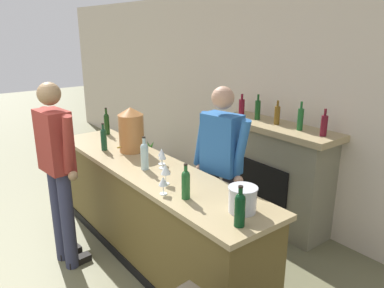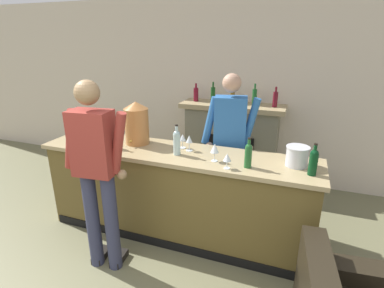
{
  "view_description": "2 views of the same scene",
  "coord_description": "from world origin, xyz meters",
  "px_view_note": "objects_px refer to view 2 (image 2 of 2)",
  "views": [
    {
      "loc": [
        3.01,
        0.3,
        2.3
      ],
      "look_at": [
        0.21,
        2.45,
        1.2
      ],
      "focal_mm": 35.0,
      "sensor_mm": 36.0,
      "label": 1
    },
    {
      "loc": [
        1.26,
        -0.69,
        2.16
      ],
      "look_at": [
        0.13,
        2.39,
        1.0
      ],
      "focal_mm": 28.0,
      "sensor_mm": 36.0,
      "label": 2
    }
  ],
  "objects_px": {
    "ice_bucket_steel": "(297,156)",
    "wine_bottle_rose_blush": "(110,136)",
    "wine_bottle_riesling_slim": "(313,161)",
    "fireplace_stone": "(231,143)",
    "wine_glass_front_right": "(215,149)",
    "wine_bottle_burgundy_dark": "(248,154)",
    "wine_bottle_merlot_tall": "(85,123)",
    "wine_glass_near_bucket": "(189,140)",
    "wine_glass_by_dispenser": "(183,138)",
    "person_customer": "(97,171)",
    "wine_bottle_chardonnay_pale": "(177,141)",
    "potted_plant_corner": "(92,156)",
    "copper_dispenser": "(137,123)",
    "wine_glass_front_left": "(227,158)",
    "person_bartender": "(229,143)"
  },
  "relations": [
    {
      "from": "wine_glass_near_bucket",
      "to": "wine_glass_front_right",
      "type": "distance_m",
      "value": 0.38
    },
    {
      "from": "fireplace_stone",
      "to": "wine_glass_near_bucket",
      "type": "height_order",
      "value": "fireplace_stone"
    },
    {
      "from": "wine_bottle_chardonnay_pale",
      "to": "wine_glass_by_dispenser",
      "type": "height_order",
      "value": "wine_bottle_chardonnay_pale"
    },
    {
      "from": "ice_bucket_steel",
      "to": "wine_bottle_riesling_slim",
      "type": "distance_m",
      "value": 0.22
    },
    {
      "from": "wine_bottle_chardonnay_pale",
      "to": "wine_glass_by_dispenser",
      "type": "xyz_separation_m",
      "value": [
        -0.02,
        0.2,
        -0.03
      ]
    },
    {
      "from": "wine_glass_front_right",
      "to": "wine_glass_near_bucket",
      "type": "bearing_deg",
      "value": 150.83
    },
    {
      "from": "wine_glass_front_right",
      "to": "fireplace_stone",
      "type": "bearing_deg",
      "value": 97.07
    },
    {
      "from": "person_customer",
      "to": "wine_bottle_merlot_tall",
      "type": "bearing_deg",
      "value": 132.66
    },
    {
      "from": "wine_bottle_merlot_tall",
      "to": "fireplace_stone",
      "type": "bearing_deg",
      "value": 41.98
    },
    {
      "from": "wine_bottle_chardonnay_pale",
      "to": "wine_bottle_burgundy_dark",
      "type": "height_order",
      "value": "wine_bottle_chardonnay_pale"
    },
    {
      "from": "fireplace_stone",
      "to": "wine_bottle_rose_blush",
      "type": "relative_size",
      "value": 5.14
    },
    {
      "from": "wine_bottle_rose_blush",
      "to": "wine_bottle_chardonnay_pale",
      "type": "bearing_deg",
      "value": 3.88
    },
    {
      "from": "wine_glass_by_dispenser",
      "to": "wine_glass_near_bucket",
      "type": "distance_m",
      "value": 0.11
    },
    {
      "from": "wine_glass_front_right",
      "to": "potted_plant_corner",
      "type": "bearing_deg",
      "value": 152.97
    },
    {
      "from": "wine_bottle_riesling_slim",
      "to": "wine_bottle_burgundy_dark",
      "type": "bearing_deg",
      "value": -176.76
    },
    {
      "from": "ice_bucket_steel",
      "to": "wine_bottle_burgundy_dark",
      "type": "distance_m",
      "value": 0.47
    },
    {
      "from": "potted_plant_corner",
      "to": "wine_glass_front_left",
      "type": "relative_size",
      "value": 4.48
    },
    {
      "from": "ice_bucket_steel",
      "to": "wine_glass_by_dispenser",
      "type": "relative_size",
      "value": 1.33
    },
    {
      "from": "fireplace_stone",
      "to": "wine_bottle_chardonnay_pale",
      "type": "xyz_separation_m",
      "value": [
        -0.2,
        -1.65,
        0.53
      ]
    },
    {
      "from": "person_customer",
      "to": "person_bartender",
      "type": "distance_m",
      "value": 1.55
    },
    {
      "from": "copper_dispenser",
      "to": "wine_bottle_merlot_tall",
      "type": "relative_size",
      "value": 1.43
    },
    {
      "from": "copper_dispenser",
      "to": "person_bartender",
      "type": "bearing_deg",
      "value": 23.4
    },
    {
      "from": "potted_plant_corner",
      "to": "wine_bottle_riesling_slim",
      "type": "relative_size",
      "value": 2.27
    },
    {
      "from": "wine_bottle_merlot_tall",
      "to": "wine_glass_near_bucket",
      "type": "height_order",
      "value": "wine_bottle_merlot_tall"
    },
    {
      "from": "wine_glass_by_dispenser",
      "to": "wine_glass_front_left",
      "type": "height_order",
      "value": "wine_glass_by_dispenser"
    },
    {
      "from": "potted_plant_corner",
      "to": "wine_glass_near_bucket",
      "type": "height_order",
      "value": "wine_glass_near_bucket"
    },
    {
      "from": "ice_bucket_steel",
      "to": "wine_bottle_rose_blush",
      "type": "xyz_separation_m",
      "value": [
        -1.94,
        -0.18,
        0.04
      ]
    },
    {
      "from": "wine_bottle_chardonnay_pale",
      "to": "potted_plant_corner",
      "type": "bearing_deg",
      "value": 149.46
    },
    {
      "from": "ice_bucket_steel",
      "to": "wine_glass_front_right",
      "type": "distance_m",
      "value": 0.77
    },
    {
      "from": "fireplace_stone",
      "to": "wine_bottle_merlot_tall",
      "type": "bearing_deg",
      "value": -138.02
    },
    {
      "from": "fireplace_stone",
      "to": "wine_glass_front_right",
      "type": "distance_m",
      "value": 1.77
    },
    {
      "from": "wine_glass_front_left",
      "to": "wine_bottle_burgundy_dark",
      "type": "bearing_deg",
      "value": 28.85
    },
    {
      "from": "ice_bucket_steel",
      "to": "wine_glass_front_right",
      "type": "height_order",
      "value": "ice_bucket_steel"
    },
    {
      "from": "ice_bucket_steel",
      "to": "wine_bottle_chardonnay_pale",
      "type": "xyz_separation_m",
      "value": [
        -1.17,
        -0.12,
        0.05
      ]
    },
    {
      "from": "wine_bottle_burgundy_dark",
      "to": "fireplace_stone",
      "type": "bearing_deg",
      "value": 107.45
    },
    {
      "from": "ice_bucket_steel",
      "to": "fireplace_stone",
      "type": "bearing_deg",
      "value": 122.35
    },
    {
      "from": "wine_bottle_riesling_slim",
      "to": "wine_glass_by_dispenser",
      "type": "xyz_separation_m",
      "value": [
        -1.32,
        0.24,
        -0.02
      ]
    },
    {
      "from": "potted_plant_corner",
      "to": "wine_bottle_rose_blush",
      "type": "relative_size",
      "value": 2.19
    },
    {
      "from": "ice_bucket_steel",
      "to": "copper_dispenser",
      "type": "bearing_deg",
      "value": 178.36
    },
    {
      "from": "person_bartender",
      "to": "wine_bottle_merlot_tall",
      "type": "bearing_deg",
      "value": -169.02
    },
    {
      "from": "person_bartender",
      "to": "wine_bottle_rose_blush",
      "type": "distance_m",
      "value": 1.36
    },
    {
      "from": "wine_bottle_riesling_slim",
      "to": "copper_dispenser",
      "type": "bearing_deg",
      "value": 173.47
    },
    {
      "from": "wine_bottle_burgundy_dark",
      "to": "wine_glass_near_bucket",
      "type": "xyz_separation_m",
      "value": [
        -0.66,
        0.22,
        -0.01
      ]
    },
    {
      "from": "wine_glass_near_bucket",
      "to": "wine_bottle_rose_blush",
      "type": "bearing_deg",
      "value": -166.85
    },
    {
      "from": "wine_bottle_chardonnay_pale",
      "to": "fireplace_stone",
      "type": "bearing_deg",
      "value": 82.92
    },
    {
      "from": "person_bartender",
      "to": "wine_bottle_riesling_slim",
      "type": "height_order",
      "value": "person_bartender"
    },
    {
      "from": "fireplace_stone",
      "to": "wine_bottle_burgundy_dark",
      "type": "distance_m",
      "value": 1.87
    },
    {
      "from": "person_customer",
      "to": "copper_dispenser",
      "type": "distance_m",
      "value": 0.86
    },
    {
      "from": "potted_plant_corner",
      "to": "copper_dispenser",
      "type": "distance_m",
      "value": 2.18
    },
    {
      "from": "fireplace_stone",
      "to": "wine_bottle_burgundy_dark",
      "type": "xyz_separation_m",
      "value": [
        0.54,
        -1.72,
        0.51
      ]
    }
  ]
}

